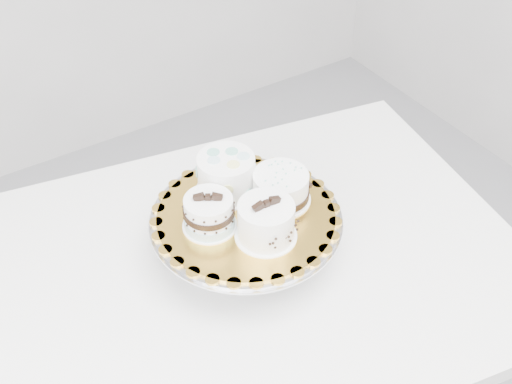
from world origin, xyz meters
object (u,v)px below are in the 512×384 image
cake_stand (246,228)px  cake_banded (209,214)px  cake_board (246,215)px  cake_ribbon (281,188)px  cake_dots (226,174)px  cake_swirl (266,222)px  table (226,295)px

cake_stand → cake_banded: bearing=173.0°
cake_board → cake_ribbon: cake_ribbon is taller
cake_stand → cake_dots: bearing=87.1°
cake_swirl → cake_ribbon: cake_swirl is taller
cake_stand → cake_dots: (0.00, 0.08, 0.08)m
cake_banded → cake_dots: cake_dots is taller
cake_swirl → cake_dots: (0.00, 0.15, 0.01)m
table → cake_ribbon: cake_ribbon is taller
cake_banded → cake_ribbon: size_ratio=0.97×
cake_board → cake_banded: size_ratio=2.75×
cake_ribbon → cake_board: bearing=170.0°
table → cake_dots: bearing=65.4°
cake_dots → cake_banded: bearing=-119.0°
cake_swirl → cake_dots: cake_swirl is taller
cake_banded → cake_ribbon: 0.15m
table → cake_banded: size_ratio=10.60×
cake_ribbon → table: bearing=175.0°
cake_banded → cake_ribbon: cake_banded is taller
cake_swirl → cake_stand: bearing=91.8°
table → cake_ribbon: 0.25m
cake_swirl → cake_ribbon: bearing=42.9°
cake_dots → cake_stand: bearing=-73.7°
table → cake_banded: (-0.01, 0.02, 0.22)m
cake_board → cake_ribbon: 0.08m
table → cake_board: cake_board is taller
table → cake_board: (0.06, 0.01, 0.18)m
cake_stand → cake_board: cake_board is taller
cake_stand → table: bearing=-168.0°
cake_board → cake_dots: cake_dots is taller
cake_swirl → cake_banded: bearing=134.8°
cake_ribbon → cake_dots: bearing=123.9°
cake_swirl → cake_dots: bearing=90.1°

